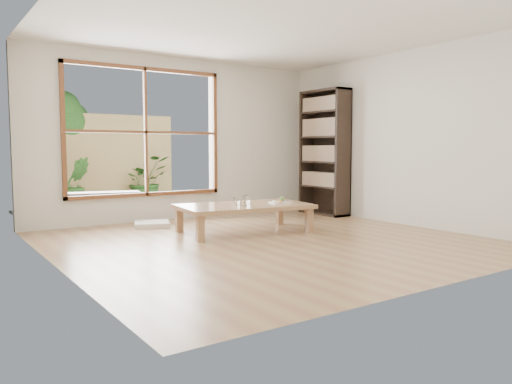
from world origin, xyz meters
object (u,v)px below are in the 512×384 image
Objects in this scene: food_tray at (280,201)px; garden_bench at (101,196)px; low_table at (244,208)px; bookshelf at (324,153)px.

food_tray reaches higher than garden_bench.
low_table is 1.43× the size of garden_bench.
bookshelf is at bearing 38.12° from food_tray.
low_table is 2.46m from bookshelf.
food_tray is (-1.68, -0.96, -0.67)m from bookshelf.
garden_bench is at bearing 152.21° from bookshelf.
food_tray is at bearing -45.22° from garden_bench.
bookshelf reaches higher than food_tray.
low_table is at bearing 173.65° from food_tray.
bookshelf is 2.05m from food_tray.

